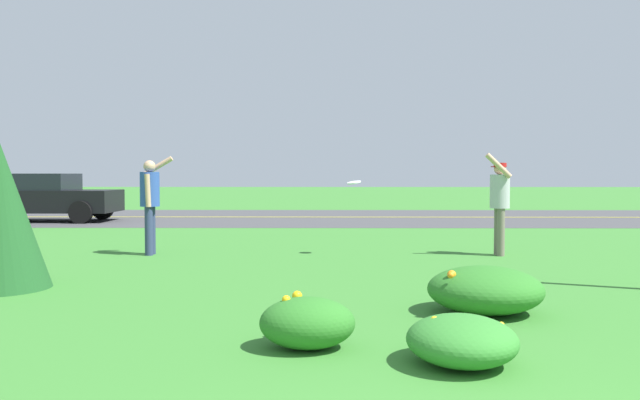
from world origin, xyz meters
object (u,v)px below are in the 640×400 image
Objects in this scene: frisbee_white at (354,183)px; person_thrower_blue_shirt at (150,198)px; person_catcher_red_cap_gray_shirt at (499,199)px; car_black_center_left at (40,197)px.

person_thrower_blue_shirt is at bearing 179.64° from frisbee_white.
frisbee_white is (-2.56, -0.01, 0.28)m from person_catcher_red_cap_gray_shirt.
person_thrower_blue_shirt reaches higher than car_black_center_left.
person_thrower_blue_shirt is 6.92× the size of frisbee_white.
person_thrower_blue_shirt is 3.62m from frisbee_white.
car_black_center_left is at bearing 145.96° from person_catcher_red_cap_gray_shirt.
car_black_center_left is at bearing 139.15° from frisbee_white.
person_thrower_blue_shirt is 6.16m from person_catcher_red_cap_gray_shirt.
person_catcher_red_cap_gray_shirt is (6.16, -0.01, -0.01)m from person_thrower_blue_shirt.
person_thrower_blue_shirt is 0.98× the size of person_catcher_red_cap_gray_shirt.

